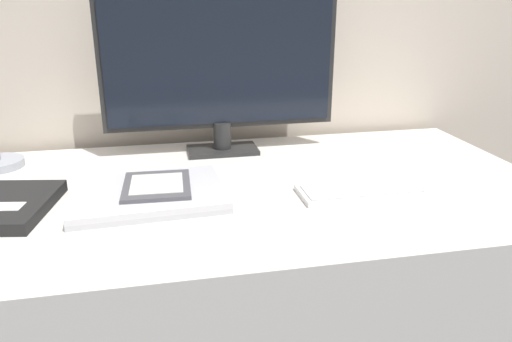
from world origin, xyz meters
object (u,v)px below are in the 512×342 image
at_px(laptop, 148,194).
at_px(notebook, 1,206).
at_px(monitor, 221,69).
at_px(keyboard, 360,191).
at_px(ereader, 157,185).

xyz_separation_m(laptop, notebook, (-0.30, -0.00, 0.00)).
relative_size(laptop, notebook, 1.29).
bearing_deg(notebook, laptop, 0.78).
bearing_deg(monitor, laptop, -123.96).
xyz_separation_m(keyboard, laptop, (-0.47, 0.06, 0.01)).
height_order(laptop, ereader, ereader).
relative_size(laptop, ereader, 1.94).
distance_m(keyboard, ereader, 0.45).
xyz_separation_m(monitor, ereader, (-0.19, -0.30, -0.20)).
bearing_deg(ereader, monitor, 58.03).
height_order(keyboard, laptop, laptop).
height_order(ereader, notebook, ereader).
bearing_deg(monitor, keyboard, -55.40).
height_order(monitor, keyboard, monitor).
distance_m(keyboard, notebook, 0.76).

